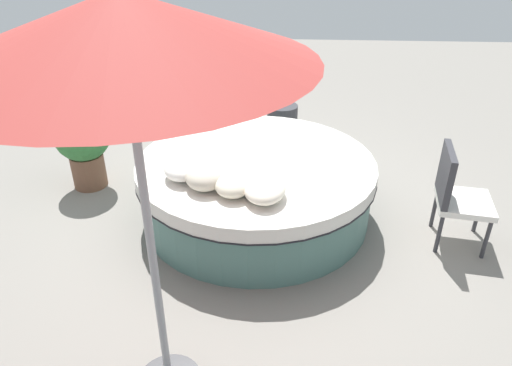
# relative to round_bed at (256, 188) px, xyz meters

# --- Properties ---
(ground_plane) EXTENTS (16.00, 16.00, 0.00)m
(ground_plane) POSITION_rel_round_bed_xyz_m (0.00, 0.00, -0.33)
(ground_plane) COLOR gray
(round_bed) EXTENTS (2.44, 2.44, 0.65)m
(round_bed) POSITION_rel_round_bed_xyz_m (0.00, 0.00, 0.00)
(round_bed) COLOR #4C726B
(round_bed) RESTS_ON ground_plane
(throw_pillow_0) EXTENTS (0.49, 0.38, 0.20)m
(throw_pillow_0) POSITION_rel_round_bed_xyz_m (0.36, -0.66, 0.42)
(throw_pillow_0) COLOR white
(throw_pillow_0) RESTS_ON round_bed
(throw_pillow_1) EXTENTS (0.42, 0.37, 0.21)m
(throw_pillow_1) POSITION_rel_round_bed_xyz_m (0.55, -0.43, 0.43)
(throw_pillow_1) COLOR beige
(throw_pillow_1) RESTS_ON round_bed
(throw_pillow_2) EXTENTS (0.41, 0.34, 0.18)m
(throw_pillow_2) POSITION_rel_round_bed_xyz_m (0.64, -0.16, 0.41)
(throw_pillow_2) COLOR beige
(throw_pillow_2) RESTS_ON round_bed
(throw_pillow_3) EXTENTS (0.52, 0.38, 0.18)m
(throw_pillow_3) POSITION_rel_round_bed_xyz_m (0.69, 0.12, 0.41)
(throw_pillow_3) COLOR silver
(throw_pillow_3) RESTS_ON round_bed
(patio_chair) EXTENTS (0.59, 0.58, 0.98)m
(patio_chair) POSITION_rel_round_bed_xyz_m (0.34, 1.91, 0.23)
(patio_chair) COLOR #333338
(patio_chair) RESTS_ON ground_plane
(patio_umbrella) EXTENTS (1.81, 1.81, 2.59)m
(patio_umbrella) POSITION_rel_round_bed_xyz_m (2.20, -0.47, 2.05)
(patio_umbrella) COLOR #262628
(patio_umbrella) RESTS_ON ground_plane
(planter) EXTENTS (0.65, 0.65, 1.00)m
(planter) POSITION_rel_round_bed_xyz_m (-0.52, -2.00, 0.26)
(planter) COLOR brown
(planter) RESTS_ON ground_plane
(side_table) EXTENTS (0.43, 0.43, 0.51)m
(side_table) POSITION_rel_round_bed_xyz_m (-1.97, 0.26, -0.08)
(side_table) COLOR #333338
(side_table) RESTS_ON ground_plane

